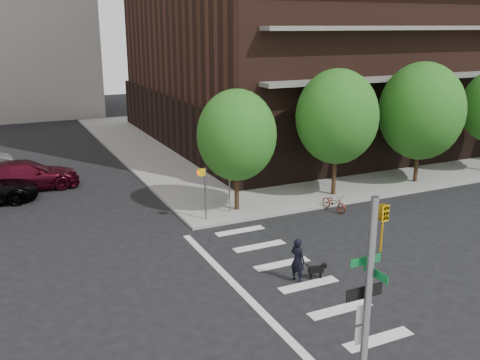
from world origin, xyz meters
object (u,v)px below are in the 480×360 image
object	(u,v)px
traffic_signal	(365,352)
parked_car_maroon	(26,175)
dog_walker	(298,260)
scooter	(334,203)

from	to	relation	value
traffic_signal	parked_car_maroon	size ratio (longest dim) A/B	1.01
traffic_signal	parked_car_maroon	xyz separation A→B (m)	(-5.03, 24.84, -1.83)
parked_car_maroon	dog_walker	xyz separation A→B (m)	(8.28, -16.87, -0.00)
traffic_signal	parked_car_maroon	world-z (taller)	traffic_signal
scooter	parked_car_maroon	bearing A→B (deg)	133.90
traffic_signal	parked_car_maroon	bearing A→B (deg)	101.45
traffic_signal	scooter	xyz separation A→B (m)	(9.12, 13.99, -2.26)
scooter	dog_walker	bearing A→B (deg)	-142.85
traffic_signal	parked_car_maroon	distance (m)	25.41
scooter	dog_walker	distance (m)	8.42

